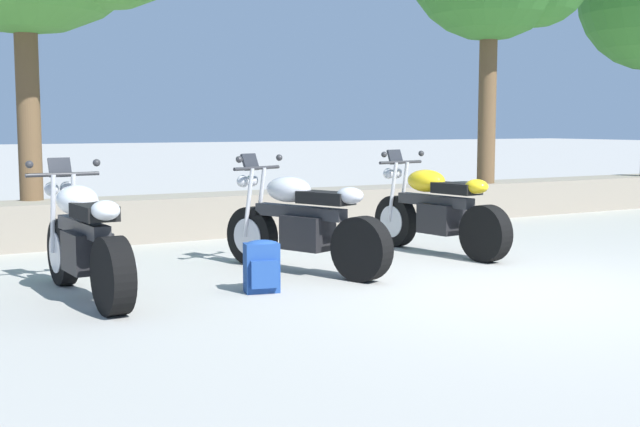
% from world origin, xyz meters
% --- Properties ---
extents(ground_plane, '(120.00, 120.00, 0.00)m').
position_xyz_m(ground_plane, '(0.00, 0.00, 0.00)').
color(ground_plane, '#A3A099').
extents(stone_wall, '(36.00, 0.80, 0.55)m').
position_xyz_m(stone_wall, '(0.00, 4.80, 0.28)').
color(stone_wall, gray).
rests_on(stone_wall, ground).
extents(motorcycle_white_near_left, '(0.67, 2.07, 1.18)m').
position_xyz_m(motorcycle_white_near_left, '(-3.43, 1.54, 0.49)').
color(motorcycle_white_near_left, black).
rests_on(motorcycle_white_near_left, ground).
extents(motorcycle_silver_centre, '(1.00, 1.98, 1.18)m').
position_xyz_m(motorcycle_silver_centre, '(-1.23, 1.73, 0.49)').
color(motorcycle_silver_centre, black).
rests_on(motorcycle_silver_centre, ground).
extents(motorcycle_yellow_far_right, '(0.72, 2.06, 1.18)m').
position_xyz_m(motorcycle_yellow_far_right, '(0.70, 2.06, 0.49)').
color(motorcycle_yellow_far_right, black).
rests_on(motorcycle_yellow_far_right, ground).
extents(rider_backpack, '(0.33, 0.30, 0.47)m').
position_xyz_m(rider_backpack, '(-2.01, 1.02, 0.24)').
color(rider_backpack, navy).
rests_on(rider_backpack, ground).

